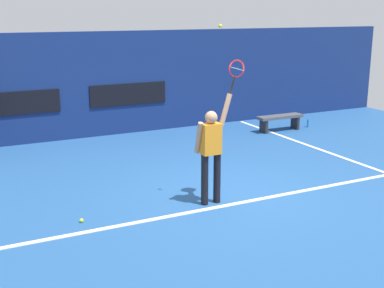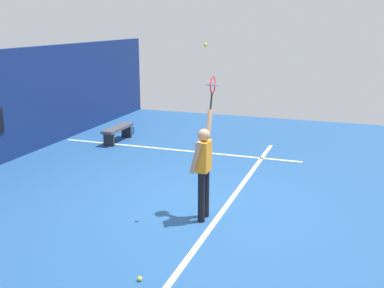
# 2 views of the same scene
# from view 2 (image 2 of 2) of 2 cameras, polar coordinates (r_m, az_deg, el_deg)

# --- Properties ---
(ground_plane) EXTENTS (18.00, 18.00, 0.00)m
(ground_plane) POSITION_cam_2_polar(r_m,az_deg,el_deg) (9.23, 1.30, -7.58)
(ground_plane) COLOR #23518C
(court_baseline) EXTENTS (10.00, 0.10, 0.01)m
(court_baseline) POSITION_cam_2_polar(r_m,az_deg,el_deg) (9.11, 3.97, -7.88)
(court_baseline) COLOR white
(court_baseline) RESTS_ON ground_plane
(court_sideline) EXTENTS (0.10, 7.00, 0.01)m
(court_sideline) POSITION_cam_2_polar(r_m,az_deg,el_deg) (13.11, -2.05, -0.73)
(court_sideline) COLOR white
(court_sideline) RESTS_ON ground_plane
(tennis_player) EXTENTS (0.65, 0.31, 1.98)m
(tennis_player) POSITION_cam_2_polar(r_m,az_deg,el_deg) (8.33, 1.42, -2.69)
(tennis_player) COLOR black
(tennis_player) RESTS_ON ground_plane
(tennis_racket) EXTENTS (0.39, 0.27, 0.63)m
(tennis_racket) POSITION_cam_2_polar(r_m,az_deg,el_deg) (8.48, 2.52, 6.96)
(tennis_racket) COLOR black
(tennis_ball) EXTENTS (0.07, 0.07, 0.07)m
(tennis_ball) POSITION_cam_2_polar(r_m,az_deg,el_deg) (8.13, 1.65, 11.98)
(tennis_ball) COLOR #CCE033
(court_bench) EXTENTS (1.40, 0.36, 0.45)m
(court_bench) POSITION_cam_2_polar(r_m,az_deg,el_deg) (14.14, -9.02, 1.64)
(court_bench) COLOR #4C4C51
(court_bench) RESTS_ON ground_plane
(water_bottle) EXTENTS (0.07, 0.07, 0.24)m
(water_bottle) POSITION_cam_2_polar(r_m,az_deg,el_deg) (15.09, -7.13, 1.69)
(water_bottle) COLOR #338CD8
(water_bottle) RESTS_ON ground_plane
(spare_ball) EXTENTS (0.07, 0.07, 0.07)m
(spare_ball) POSITION_cam_2_polar(r_m,az_deg,el_deg) (6.82, -6.40, -15.98)
(spare_ball) COLOR #CCE033
(spare_ball) RESTS_ON ground_plane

